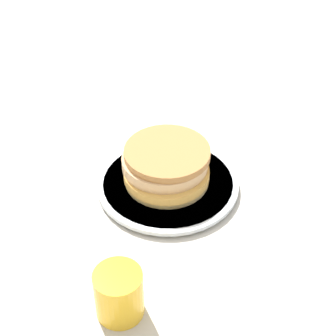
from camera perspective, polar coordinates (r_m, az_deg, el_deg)
name	(u,v)px	position (r m, az deg, el deg)	size (l,w,h in m)	color
ground_plane	(156,185)	(0.90, -1.25, -1.73)	(4.00, 4.00, 0.00)	#BCB7AD
plate	(168,184)	(0.89, 0.00, -1.63)	(0.22, 0.22, 0.01)	silver
pancake_stack	(167,167)	(0.86, -0.15, 0.13)	(0.14, 0.14, 0.06)	#D3B875
juice_glass	(119,294)	(0.71, -5.01, -12.60)	(0.06, 0.06, 0.07)	yellow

